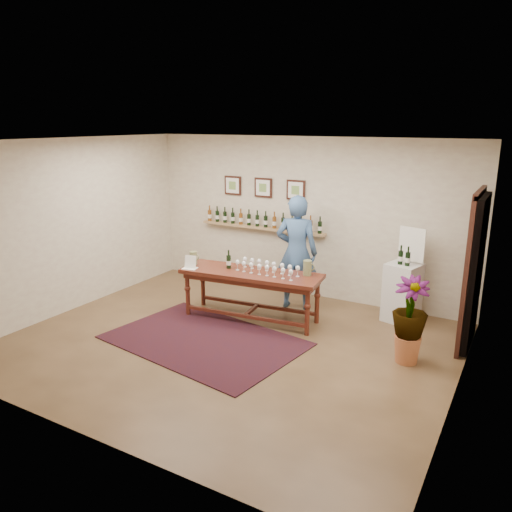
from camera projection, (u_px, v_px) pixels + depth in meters
The scene contains 14 objects.
ground at pixel (228, 344), 7.06m from camera, with size 6.00×6.00×0.00m, color #4C3721.
room_shell at pixel (417, 257), 7.31m from camera, with size 6.00×6.00×6.00m.
rug at pixel (204, 340), 7.15m from camera, with size 2.69×1.79×0.01m, color #4C150D.
tasting_table at pixel (251, 279), 7.77m from camera, with size 2.28×0.95×0.78m.
table_glasses at pixel (267, 268), 7.64m from camera, with size 1.28×0.29×0.18m, color white, non-canonical shape.
table_bottles at pixel (230, 258), 7.92m from camera, with size 0.28×0.16×0.30m, color black, non-canonical shape.
pitcher_left at pixel (193, 258), 8.10m from camera, with size 0.14×0.14×0.22m, color olive, non-canonical shape.
pitcher_right at pixel (307, 268), 7.54m from camera, with size 0.15×0.15×0.23m, color olive, non-canonical shape.
menu_card at pixel (190, 262), 7.91m from camera, with size 0.23×0.16×0.20m, color white.
display_pedestal at pixel (402, 293), 7.76m from camera, with size 0.46×0.46×0.93m, color silver.
pedestal_bottles at pixel (404, 257), 7.55m from camera, with size 0.27×0.07×0.27m, color black, non-canonical shape.
info_sign at pixel (412, 244), 7.63m from camera, with size 0.42×0.02×0.58m, color white.
potted_plant at pixel (409, 320), 6.38m from camera, with size 0.65×0.65×1.00m.
person at pixel (297, 252), 8.21m from camera, with size 0.70×0.46×1.91m, color #385884.
Camera 1 is at (3.55, -5.44, 3.05)m, focal length 35.00 mm.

